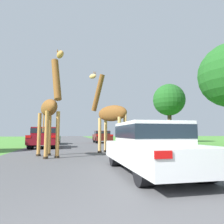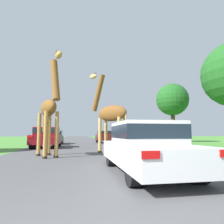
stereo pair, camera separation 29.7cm
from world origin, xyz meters
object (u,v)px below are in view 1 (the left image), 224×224
tree_far_right (169,100)px  car_queue_right (45,137)px  giraffe_companion (50,108)px  car_lead_maroon (151,146)px  giraffe_near_road (110,113)px  car_far_ahead (51,137)px  car_queue_left (102,136)px

tree_far_right → car_queue_right: bearing=-153.0°
giraffe_companion → car_lead_maroon: 5.55m
giraffe_near_road → car_lead_maroon: giraffe_near_road is taller
car_queue_right → tree_far_right: 16.86m
giraffe_near_road → tree_far_right: size_ratio=0.66×
car_far_ahead → tree_far_right: bearing=7.1°
car_lead_maroon → car_queue_left: (1.48, 18.23, 0.02)m
car_lead_maroon → car_queue_right: size_ratio=1.09×
giraffe_near_road → car_far_ahead: giraffe_near_road is taller
giraffe_near_road → tree_far_right: tree_far_right is taller
car_queue_right → car_queue_left: bearing=52.2°
giraffe_near_road → car_far_ahead: bearing=71.9°
car_lead_maroon → tree_far_right: bearing=60.6°
giraffe_companion → giraffe_near_road: bearing=-175.0°
car_queue_right → giraffe_companion: bearing=-81.7°
car_queue_right → car_queue_left: size_ratio=1.02×
car_queue_left → tree_far_right: bearing=0.6°
car_queue_right → tree_far_right: bearing=27.0°
giraffe_near_road → car_queue_left: (1.50, 12.35, -1.48)m
giraffe_companion → tree_far_right: bearing=-155.8°
car_far_ahead → car_lead_maroon: bearing=-75.7°
car_lead_maroon → tree_far_right: 21.54m
car_lead_maroon → tree_far_right: tree_far_right is taller
car_queue_right → tree_far_right: (14.46, 7.35, 4.59)m
car_lead_maroon → car_queue_left: bearing=85.4°
car_queue_left → car_far_ahead: car_queue_left is taller
car_lead_maroon → car_queue_right: 11.73m
car_lead_maroon → tree_far_right: (10.31, 18.32, 4.68)m
giraffe_near_road → giraffe_companion: (-3.15, -1.60, 0.03)m
giraffe_companion → car_lead_maroon: (3.17, -4.29, -1.53)m
car_far_ahead → tree_far_right: tree_far_right is taller
car_lead_maroon → car_queue_left: car_queue_left is taller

